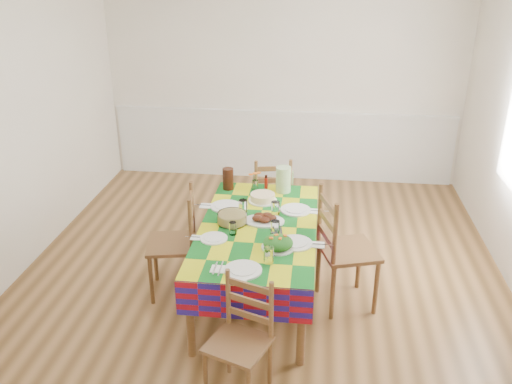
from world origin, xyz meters
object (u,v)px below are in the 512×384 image
meat_platter (264,219)px  green_pitcher (283,179)px  dining_table (258,234)px  chair_near (241,341)px  chair_far (271,198)px  chair_right (343,251)px  tea_pitcher (228,179)px  chair_left (177,243)px

meat_platter → green_pitcher: bearing=80.2°
green_pitcher → dining_table: bearing=-101.8°
meat_platter → chair_near: 1.24m
dining_table → chair_far: 1.14m
chair_near → chair_right: bearing=78.9°
tea_pitcher → chair_left: (-0.34, -0.72, -0.32)m
chair_far → chair_right: size_ratio=0.87×
chair_near → green_pitcher: bearing=106.5°
chair_far → chair_left: (-0.72, -1.12, 0.03)m
chair_near → meat_platter: bearing=109.6°
chair_right → green_pitcher: bearing=18.8°
tea_pitcher → chair_right: 1.35m
meat_platter → chair_right: bearing=-7.5°
meat_platter → green_pitcher: green_pitcher is taller
meat_platter → chair_far: (-0.03, 1.05, -0.28)m
tea_pitcher → chair_right: size_ratio=0.20×
green_pitcher → chair_right: chair_right is taller
dining_table → chair_near: 1.15m
tea_pitcher → chair_left: bearing=-114.8°
dining_table → chair_near: bearing=-89.3°
meat_platter → chair_right: (0.67, -0.09, -0.21)m
dining_table → tea_pitcher: (-0.37, 0.73, 0.18)m
tea_pitcher → chair_far: size_ratio=0.23×
tea_pitcher → chair_near: (0.39, -1.86, -0.38)m
chair_near → chair_right: (0.69, 1.12, 0.09)m
green_pitcher → chair_right: 0.98m
chair_far → dining_table: bearing=77.9°
tea_pitcher → green_pitcher: bearing=0.2°
green_pitcher → chair_near: size_ratio=0.29×
green_pitcher → chair_far: size_ratio=0.27×
dining_table → meat_platter: size_ratio=5.19×
tea_pitcher → chair_far: 0.65m
green_pitcher → tea_pitcher: 0.53m
green_pitcher → meat_platter: bearing=-99.8°
chair_far → chair_right: bearing=109.8°
tea_pitcher → chair_near: 1.94m
chair_far → meat_platter: bearing=80.0°
meat_platter → tea_pitcher: tea_pitcher is taller
meat_platter → chair_left: 0.79m
green_pitcher → chair_near: 1.91m
tea_pitcher → dining_table: bearing=-62.9°
chair_near → chair_far: bearing=110.9°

